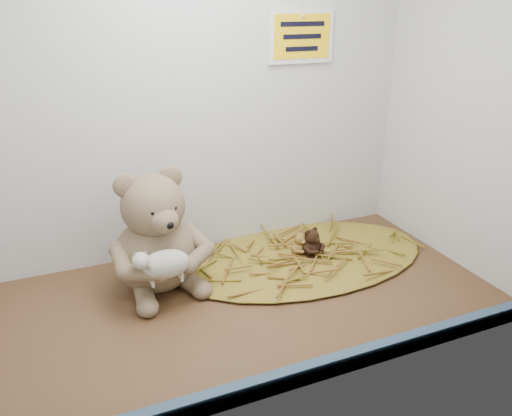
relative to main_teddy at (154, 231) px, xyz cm
name	(u,v)px	position (x,y,z in cm)	size (l,w,h in cm)	color
alcove_shell	(217,97)	(14.60, -4.70, 30.33)	(120.40, 60.20, 90.40)	#3E2A15
front_rail	(292,377)	(14.60, -42.50, -12.87)	(119.28, 2.20, 3.60)	#39576D
straw_bed	(305,257)	(38.85, -1.48, -14.01)	(68.06, 39.52, 1.32)	brown
main_teddy	(154,231)	(0.00, 0.00, 0.00)	(23.65, 24.97, 29.33)	#887653
toy_lamb	(166,264)	(0.00, -10.51, -3.35)	(13.74, 8.39, 8.88)	beige
mini_teddy_tan	(299,242)	(37.58, -0.61, -9.99)	(5.42, 5.72, 6.72)	olive
mini_teddy_brown	(311,241)	(40.12, -2.34, -9.38)	(6.40, 6.76, 7.94)	black
wall_sign	(301,36)	(44.60, 15.70, 40.33)	(16.00, 1.20, 11.00)	#E7B50B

